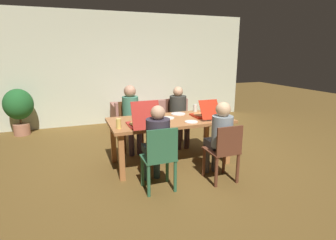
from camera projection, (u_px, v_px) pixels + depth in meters
ground_plane at (170, 162)px, 4.63m from camera, size 20.00×20.00×0.00m
back_wall at (129, 69)px, 7.11m from camera, size 6.75×0.12×2.86m
dining_table at (170, 124)px, 4.46m from camera, size 2.02×0.96×0.78m
chair_0 at (224, 152)px, 3.83m from camera, size 0.42×0.44×0.88m
person_0 at (220, 134)px, 3.89m from camera, size 0.30×0.49×1.19m
chair_1 at (160, 158)px, 3.55m from camera, size 0.44×0.38×0.92m
person_1 at (157, 140)px, 3.63m from camera, size 0.32×0.54×1.19m
chair_2 at (130, 124)px, 5.22m from camera, size 0.41×0.46×0.92m
person_2 at (131, 113)px, 5.02m from camera, size 0.31×0.54×1.26m
chair_3 at (176, 119)px, 5.48m from camera, size 0.40×0.40×0.93m
person_3 at (179, 111)px, 5.31m from camera, size 0.33×0.49×1.20m
pizza_box_0 at (142, 122)px, 4.02m from camera, size 0.41×0.55×0.41m
pizza_box_1 at (203, 114)px, 4.58m from camera, size 0.34×0.53×0.32m
plate_0 at (191, 122)px, 4.25m from camera, size 0.21×0.21×0.01m
plate_1 at (178, 114)px, 4.80m from camera, size 0.26×0.26×0.01m
plate_2 at (146, 117)px, 4.52m from camera, size 0.21×0.21×0.01m
plate_3 at (167, 118)px, 4.49m from camera, size 0.24×0.24×0.01m
drinking_glass_0 at (195, 108)px, 5.00m from camera, size 0.07×0.07×0.13m
drinking_glass_1 at (119, 124)px, 3.87m from camera, size 0.07×0.07×0.15m
couch at (149, 116)px, 6.86m from camera, size 1.82×0.92×0.72m
potted_plant at (19, 107)px, 6.02m from camera, size 0.63×0.63×1.07m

